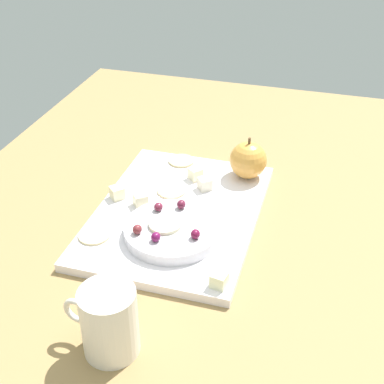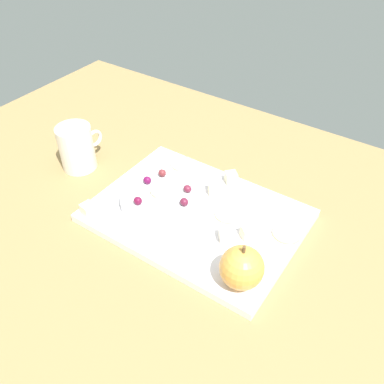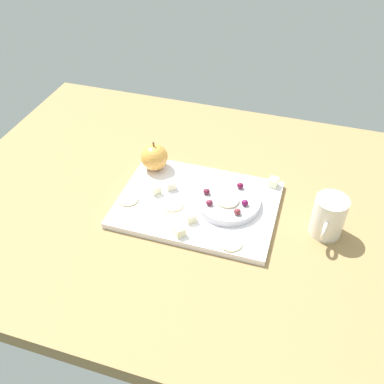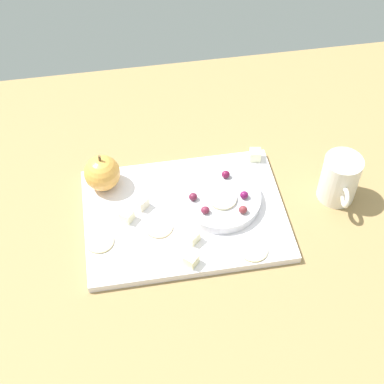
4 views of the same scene
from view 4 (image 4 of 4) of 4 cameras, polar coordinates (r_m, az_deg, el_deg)
table at (r=115.49cm, az=0.04°, el=-2.19°), size 133.16×92.68×4.05cm
platter at (r=111.81cm, az=-0.73°, el=-2.26°), size 38.46×27.80×1.60cm
serving_dish at (r=112.14cm, az=2.76°, el=-0.67°), size 15.93×15.93×1.96cm
apple_whole at (r=114.30cm, az=-8.86°, el=1.86°), size 7.14×7.14×7.14cm
apple_stem at (r=111.29cm, az=-9.11°, el=3.30°), size 0.50×0.50×1.20cm
cheese_cube_0 at (r=109.90cm, az=-6.46°, el=-2.33°), size 3.20×3.20×2.27cm
cheese_cube_1 at (r=111.62cm, az=-5.06°, el=-1.06°), size 3.20×3.20×2.27cm
cheese_cube_2 at (r=120.43cm, az=6.25°, el=3.67°), size 2.63×2.63×2.27cm
cheese_cube_3 at (r=106.24cm, az=0.01°, el=-4.44°), size 3.19×3.19×2.27cm
cheese_cube_4 at (r=103.37cm, az=-0.10°, el=-6.70°), size 3.21×3.21×2.27cm
cracker_0 at (r=106.25cm, az=6.08°, el=-5.73°), size 5.25×5.25×0.40cm
cracker_1 at (r=108.09cm, az=-9.09°, el=-4.86°), size 5.25×5.25×0.40cm
cracker_2 at (r=108.90cm, az=-3.28°, el=-3.48°), size 5.25×5.25×0.40cm
grape_0 at (r=108.09cm, az=1.31°, el=-1.79°), size 1.66×1.49×1.43cm
grape_1 at (r=110.79cm, az=5.18°, el=-0.29°), size 1.66×1.49×1.54cm
grape_2 at (r=108.47cm, az=5.06°, el=-1.75°), size 1.66×1.49×1.54cm
grape_3 at (r=110.04cm, az=0.04°, el=-0.48°), size 1.66×1.49×1.55cm
grape_4 at (r=114.01cm, az=3.35°, el=1.75°), size 1.66×1.49×1.56cm
apple_slice_0 at (r=110.47cm, az=3.02°, el=-0.68°), size 5.40×5.40×0.60cm
cup at (r=115.77cm, az=14.36°, el=1.27°), size 7.41×10.61×9.99cm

